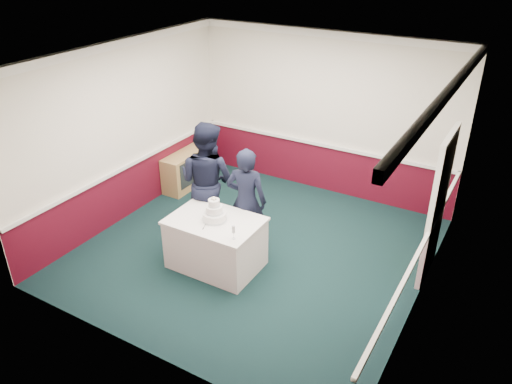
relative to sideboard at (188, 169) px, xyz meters
The scene contains 9 objects.
ground 2.66m from the sideboard, 30.14° to the right, with size 5.00×5.00×0.00m, color black.
room_shell 2.94m from the sideboard, 16.81° to the right, with size 5.00×5.00×3.00m.
sideboard is the anchor object (origin of this frame).
cake_table 2.78m from the sideboard, 44.63° to the right, with size 1.32×0.92×0.79m.
wedding_cake 2.83m from the sideboard, 44.63° to the right, with size 0.35×0.35×0.36m.
cake_knife 2.94m from the sideboard, 47.85° to the right, with size 0.01×0.22×0.01m, color silver.
champagne_flute 3.39m from the sideboard, 42.02° to the right, with size 0.05×0.05×0.21m.
person_man 1.99m from the sideboard, 42.89° to the right, with size 0.95×0.74×1.95m, color black.
person_woman 2.59m from the sideboard, 32.25° to the right, with size 0.62×0.41×1.71m, color black.
Camera 1 is at (3.30, -5.65, 4.46)m, focal length 35.00 mm.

